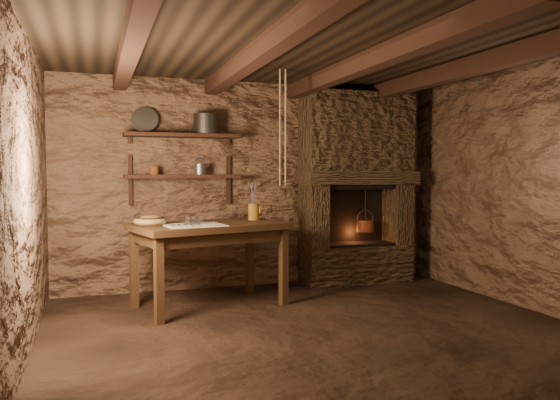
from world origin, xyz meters
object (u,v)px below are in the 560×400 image
object	(u,v)px
stoneware_jug	(254,204)
iron_stockpot	(206,125)
work_table	(210,262)
red_pot	(365,225)
wooden_bowl	(150,221)

from	to	relation	value
stoneware_jug	iron_stockpot	xyz separation A→B (m)	(-0.41, 0.50, 0.86)
work_table	red_pot	distance (m)	2.14
work_table	wooden_bowl	size ratio (longest dim) A/B	5.13
stoneware_jug	wooden_bowl	bearing A→B (deg)	-164.98
work_table	wooden_bowl	bearing A→B (deg)	168.07
red_pot	iron_stockpot	bearing A→B (deg)	176.45
wooden_bowl	iron_stockpot	xyz separation A→B (m)	(0.69, 0.72, 1.00)
iron_stockpot	work_table	bearing A→B (deg)	-99.01
work_table	iron_stockpot	bearing A→B (deg)	66.83
wooden_bowl	red_pot	distance (m)	2.70
stoneware_jug	work_table	bearing A→B (deg)	-155.57
work_table	iron_stockpot	world-z (taller)	iron_stockpot
work_table	stoneware_jug	world-z (taller)	stoneware_jug
work_table	stoneware_jug	xyz separation A→B (m)	(0.52, 0.19, 0.56)
iron_stockpot	red_pot	bearing A→B (deg)	-3.55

